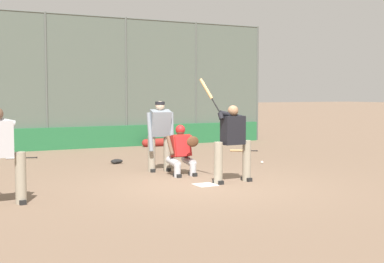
# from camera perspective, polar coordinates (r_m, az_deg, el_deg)

# --- Properties ---
(ground_plane) EXTENTS (160.00, 160.00, 0.00)m
(ground_plane) POSITION_cam_1_polar(r_m,az_deg,el_deg) (11.21, 1.42, -5.73)
(ground_plane) COLOR #7A604C
(home_plate_marker) EXTENTS (0.43, 0.43, 0.01)m
(home_plate_marker) POSITION_cam_1_polar(r_m,az_deg,el_deg) (11.21, 1.42, -5.70)
(home_plate_marker) COLOR white
(home_plate_marker) RESTS_ON ground_plane
(backstop_fence) EXTENTS (14.22, 0.08, 4.61)m
(backstop_fence) POSITION_cam_1_polar(r_m,az_deg,el_deg) (18.93, -11.07, 5.49)
(backstop_fence) COLOR #515651
(backstop_fence) RESTS_ON ground_plane
(padding_wall) EXTENTS (13.86, 0.18, 0.75)m
(padding_wall) POSITION_cam_1_polar(r_m,az_deg,el_deg) (18.89, -10.90, -0.62)
(padding_wall) COLOR #236638
(padding_wall) RESTS_ON ground_plane
(bleachers_beyond) EXTENTS (9.90, 3.05, 1.80)m
(bleachers_beyond) POSITION_cam_1_polar(r_m,az_deg,el_deg) (21.73, -13.10, 0.51)
(bleachers_beyond) COLOR slate
(bleachers_beyond) RESTS_ON ground_plane
(batter_at_plate) EXTENTS (1.08, 0.60, 2.23)m
(batter_at_plate) POSITION_cam_1_polar(r_m,az_deg,el_deg) (11.44, 4.33, -0.96)
(batter_at_plate) COLOR gray
(batter_at_plate) RESTS_ON ground_plane
(catcher_behind_plate) EXTENTS (0.62, 0.72, 1.18)m
(catcher_behind_plate) POSITION_cam_1_polar(r_m,az_deg,el_deg) (12.38, -1.08, -1.92)
(catcher_behind_plate) COLOR #B7B7BC
(catcher_behind_plate) RESTS_ON ground_plane
(umpire_home) EXTENTS (0.70, 0.47, 1.72)m
(umpire_home) POSITION_cam_1_polar(r_m,az_deg,el_deg) (13.00, -3.44, -0.25)
(umpire_home) COLOR gray
(umpire_home) RESTS_ON ground_plane
(spare_bat_third_base_side) EXTENTS (0.76, 0.55, 0.07)m
(spare_bat_third_base_side) POSITION_cam_1_polar(r_m,az_deg,el_deg) (17.59, 5.15, -2.03)
(spare_bat_third_base_side) COLOR black
(spare_bat_third_base_side) RESTS_ON ground_plane
(spare_bat_first_base_side) EXTENTS (0.87, 0.26, 0.07)m
(spare_bat_first_base_side) POSITION_cam_1_polar(r_m,az_deg,el_deg) (16.36, -18.14, -2.69)
(spare_bat_first_base_side) COLOR black
(spare_bat_first_base_side) RESTS_ON ground_plane
(fielding_glove_on_dirt) EXTENTS (0.34, 0.26, 0.12)m
(fielding_glove_on_dirt) POSITION_cam_1_polar(r_m,az_deg,el_deg) (14.69, -8.06, -3.17)
(fielding_glove_on_dirt) COLOR black
(fielding_glove_on_dirt) RESTS_ON ground_plane
(baseball_loose) EXTENTS (0.07, 0.07, 0.07)m
(baseball_loose) POSITION_cam_1_polar(r_m,az_deg,el_deg) (14.66, 7.48, -3.27)
(baseball_loose) COLOR white
(baseball_loose) RESTS_ON ground_plane
(equipment_bag_dugout_side) EXTENTS (1.14, 0.28, 0.28)m
(equipment_bag_dugout_side) POSITION_cam_1_polar(r_m,az_deg,el_deg) (19.25, -3.78, -1.17)
(equipment_bag_dugout_side) COLOR maroon
(equipment_bag_dugout_side) RESTS_ON ground_plane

